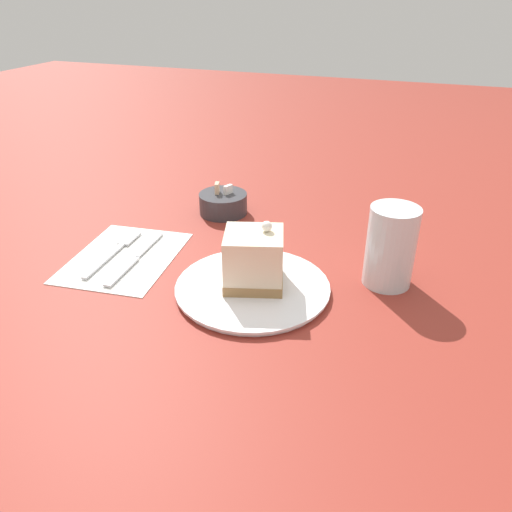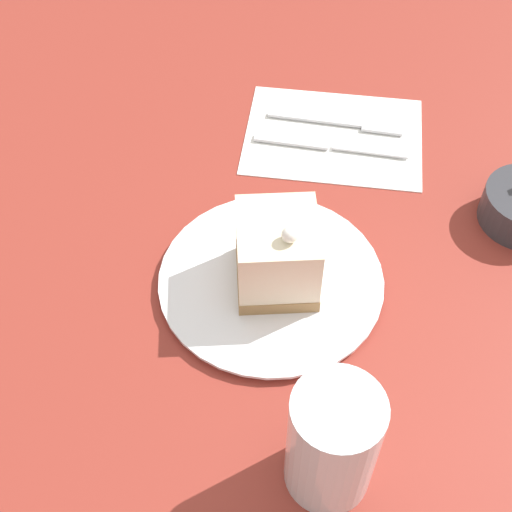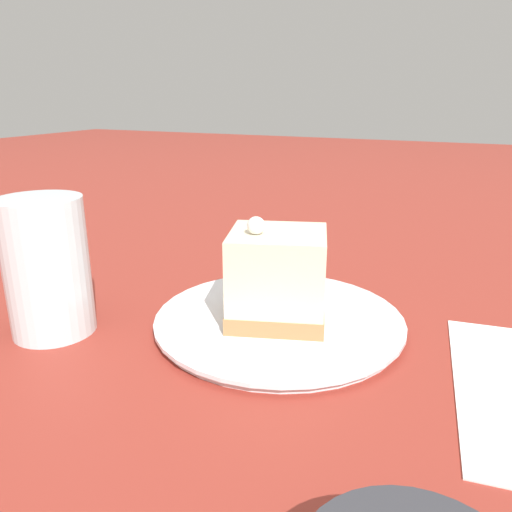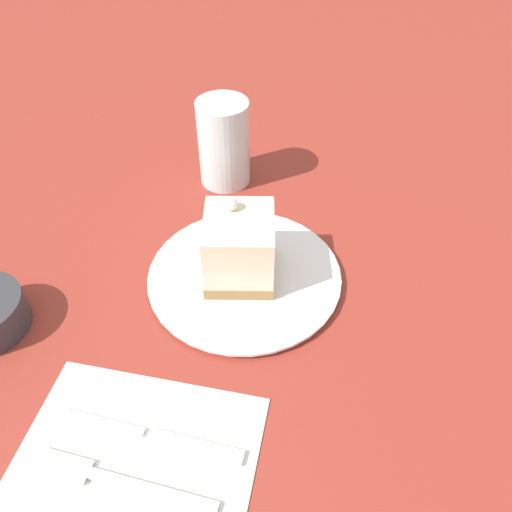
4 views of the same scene
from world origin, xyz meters
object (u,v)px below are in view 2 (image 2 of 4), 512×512
Objects in this scene: drinking_glass at (332,443)px; cake_slice at (276,256)px; knife at (318,145)px; plate at (271,281)px; fork at (347,123)px.

cake_slice is at bearing -154.36° from drinking_glass.
plate is at bearing -5.67° from knife.
cake_slice is 0.58× the size of knife.
knife is 1.46× the size of drinking_glass.
fork is at bearing 146.27° from knife.
cake_slice is at bearing 62.10° from plate.
cake_slice is at bearing -10.04° from fork.
drinking_glass reaches higher than plate.
knife is at bearing -168.06° from drinking_glass.
cake_slice is 0.85× the size of drinking_glass.
cake_slice is 0.23m from knife.
plate is at bearing -11.30° from fork.
cake_slice is 0.62× the size of fork.
plate is 0.05m from cake_slice.
drinking_glass is (0.19, 0.09, 0.01)m from cake_slice.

